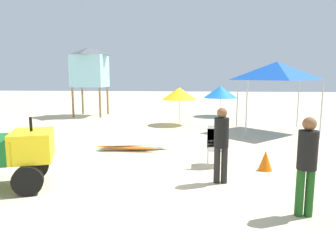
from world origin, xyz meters
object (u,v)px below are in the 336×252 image
Objects in this scene: stacked_plastic_chairs at (216,142)px; beach_umbrella_mid at (179,94)px; surfboard_pile at (131,147)px; popup_canopy at (277,71)px; traffic_cone_near at (265,160)px; lifeguard_near_left at (307,160)px; lifeguard_tower at (90,67)px; lifeguard_near_center at (221,140)px; beach_umbrella_left at (220,92)px.

beach_umbrella_mid reaches higher than stacked_plastic_chairs.
popup_canopy reaches higher than surfboard_pile.
traffic_cone_near reaches higher than surfboard_pile.
surfboard_pile is 1.36× the size of lifeguard_near_left.
lifeguard_near_left is 0.58× the size of popup_canopy.
lifeguard_tower is (-7.94, 12.85, 1.85)m from lifeguard_near_left.
lifeguard_near_left is 0.95× the size of beach_umbrella_mid.
beach_umbrella_mid is (-1.34, 8.30, 0.53)m from lifeguard_near_center.
popup_canopy is at bearing -69.76° from beach_umbrella_left.
lifeguard_near_center is 8.42m from beach_umbrella_mid.
lifeguard_tower reaches higher than lifeguard_near_left.
beach_umbrella_left is (0.86, 10.36, 0.76)m from stacked_plastic_chairs.
popup_canopy is at bearing -22.54° from beach_umbrella_mid.
beach_umbrella_mid reaches higher than lifeguard_near_center.
beach_umbrella_left is (-0.43, 13.23, 0.43)m from lifeguard_near_left.
stacked_plastic_chairs is 10.42m from beach_umbrella_left.
traffic_cone_near is (-0.08, 2.63, -0.73)m from lifeguard_near_left.
popup_canopy is (2.70, 6.62, 1.57)m from lifeguard_near_center.
surfboard_pile is 3.95m from lifeguard_near_center.
stacked_plastic_chairs is at bearing -79.26° from beach_umbrella_mid.
lifeguard_tower reaches higher than beach_umbrella_left.
lifeguard_near_left is 13.25m from beach_umbrella_left.
traffic_cone_near is at bearing -88.11° from beach_umbrella_left.
lifeguard_near_left is 8.46m from popup_canopy.
lifeguard_near_center is at bearing -59.40° from lifeguard_tower.
lifeguard_near_center is 0.87× the size of beach_umbrella_left.
traffic_cone_near is at bearing 41.46° from lifeguard_near_center.
beach_umbrella_left is at bearing 85.24° from stacked_plastic_chairs.
surfboard_pile is 6.92m from popup_canopy.
traffic_cone_near is (-1.51, -5.56, -2.28)m from popup_canopy.
beach_umbrella_mid reaches higher than lifeguard_near_left.
beach_umbrella_mid is at bearing 104.88° from lifeguard_near_left.
lifeguard_tower is 6.24m from beach_umbrella_mid.
beach_umbrella_left is at bearing 85.85° from lifeguard_near_center.
stacked_plastic_chairs is at bearing 114.25° from lifeguard_near_left.
lifeguard_tower reaches higher than traffic_cone_near.
traffic_cone_near is (0.35, -10.60, -1.16)m from beach_umbrella_left.
beach_umbrella_left is 1.08× the size of beach_umbrella_mid.
beach_umbrella_left is 3.85× the size of traffic_cone_near.
popup_canopy is 6.20m from traffic_cone_near.
stacked_plastic_chairs is 2.21× the size of traffic_cone_near.
popup_canopy is at bearing 80.13° from lifeguard_near_left.
lifeguard_near_left reaches higher than lifeguard_near_center.
beach_umbrella_mid is at bearing -123.09° from beach_umbrella_left.
surfboard_pile is 5.74m from beach_umbrella_mid.
lifeguard_tower is at bearing 123.69° from stacked_plastic_chairs.
lifeguard_near_center is at bearing -94.15° from beach_umbrella_left.
popup_canopy is at bearing 62.89° from stacked_plastic_chairs.
beach_umbrella_mid reaches higher than beach_umbrella_left.
beach_umbrella_mid is (-4.05, 1.68, -1.04)m from popup_canopy.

